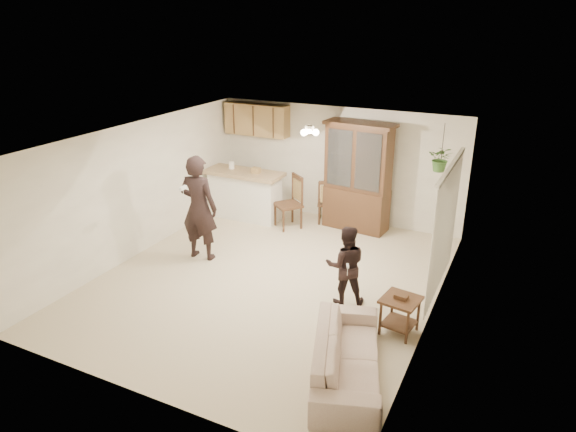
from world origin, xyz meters
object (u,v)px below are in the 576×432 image
at_px(chair_hutch_left, 288,213).
at_px(child, 346,264).
at_px(chair_bar, 231,199).
at_px(china_hutch, 358,178).
at_px(chair_hutch_right, 328,210).
at_px(adult, 199,213).
at_px(sofa, 347,351).
at_px(side_table, 400,315).

bearing_deg(chair_hutch_left, child, -9.92).
bearing_deg(child, chair_bar, -60.25).
xyz_separation_m(child, china_hutch, (-0.85, 3.02, 0.45)).
relative_size(chair_bar, chair_hutch_right, 0.98).
bearing_deg(chair_hutch_left, adult, -73.93).
relative_size(sofa, china_hutch, 0.82).
xyz_separation_m(adult, side_table, (4.00, -0.83, -0.61)).
height_order(china_hutch, chair_bar, china_hutch).
xyz_separation_m(sofa, child, (-0.64, 1.68, 0.31)).
height_order(china_hutch, chair_hutch_right, china_hutch).
height_order(adult, chair_hutch_right, adult).
bearing_deg(chair_hutch_left, side_table, -4.00).
bearing_deg(chair_hutch_left, chair_bar, -153.50).
distance_m(side_table, chair_hutch_right, 4.33).
bearing_deg(china_hutch, chair_hutch_left, -149.81).
height_order(child, chair_bar, child).
relative_size(sofa, adult, 1.04).
relative_size(child, chair_bar, 1.38).
distance_m(china_hutch, chair_hutch_right, 1.08).
xyz_separation_m(adult, chair_hutch_right, (1.49, 2.70, -0.62)).
relative_size(china_hutch, chair_bar, 2.34).
height_order(child, chair_hutch_right, child).
distance_m(adult, chair_bar, 2.61).
bearing_deg(adult, chair_hutch_left, -116.62).
relative_size(china_hutch, side_table, 3.70).
bearing_deg(child, china_hutch, -98.75).
xyz_separation_m(child, chair_bar, (-3.84, 2.76, -0.40)).
bearing_deg(chair_bar, child, -25.86).
distance_m(china_hutch, chair_bar, 3.12).
relative_size(sofa, side_table, 3.03).
distance_m(chair_bar, chair_hutch_left, 1.70).
xyz_separation_m(chair_bar, chair_hutch_left, (1.67, -0.34, 0.05)).
bearing_deg(adult, chair_hutch_right, -123.37).
xyz_separation_m(china_hutch, chair_bar, (-2.99, -0.25, -0.85)).
relative_size(adult, china_hutch, 0.79).
distance_m(sofa, child, 1.83).
height_order(sofa, side_table, sofa).
distance_m(sofa, adult, 4.22).
distance_m(side_table, chair_hutch_left, 4.27).
relative_size(adult, side_table, 2.91).
height_order(side_table, chair_bar, chair_bar).
relative_size(side_table, chair_bar, 0.63).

